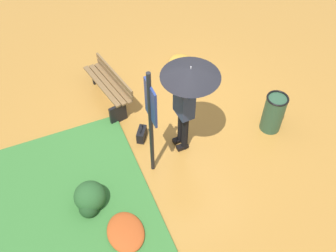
{
  "coord_description": "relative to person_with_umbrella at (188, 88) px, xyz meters",
  "views": [
    {
      "loc": [
        4.5,
        -2.26,
        5.96
      ],
      "look_at": [
        0.44,
        -0.54,
        0.85
      ],
      "focal_mm": 42.28,
      "sensor_mm": 36.0,
      "label": 1
    }
  ],
  "objects": [
    {
      "name": "info_sign_post",
      "position": [
        0.22,
        -0.72,
        -0.11
      ],
      "size": [
        0.44,
        0.07,
        2.3
      ],
      "color": "black",
      "rests_on": "ground_plane"
    },
    {
      "name": "leaf_pile_far_path",
      "position": [
        1.26,
        -1.61,
        -1.47
      ],
      "size": [
        0.74,
        0.59,
        0.16
      ],
      "color": "#B74C1E",
      "rests_on": "ground_plane"
    },
    {
      "name": "trash_bin",
      "position": [
        0.21,
        1.76,
        -1.13
      ],
      "size": [
        0.42,
        0.42,
        0.83
      ],
      "color": "#2D5138",
      "rests_on": "ground_plane"
    },
    {
      "name": "handbag",
      "position": [
        -0.52,
        -0.67,
        -1.42
      ],
      "size": [
        0.33,
        0.28,
        0.37
      ],
      "color": "black",
      "rests_on": "ground_plane"
    },
    {
      "name": "park_bench",
      "position": [
        -1.75,
        -0.9,
        -1.15
      ],
      "size": [
        1.41,
        0.65,
        0.75
      ],
      "color": "black",
      "rests_on": "ground_plane"
    },
    {
      "name": "ground_plane",
      "position": [
        -0.37,
        0.17,
        -1.55
      ],
      "size": [
        18.0,
        18.0,
        0.0
      ],
      "primitive_type": "plane",
      "color": "#B27A33"
    },
    {
      "name": "leaf_pile_near_person",
      "position": [
        -2.14,
        0.91,
        -1.47
      ],
      "size": [
        0.71,
        0.57,
        0.16
      ],
      "color": "gold",
      "rests_on": "ground_plane"
    },
    {
      "name": "person_with_umbrella",
      "position": [
        0.0,
        0.0,
        0.0
      ],
      "size": [
        0.96,
        0.96,
        2.04
      ],
      "color": "black",
      "rests_on": "ground_plane"
    },
    {
      "name": "shrub_cluster",
      "position": [
        0.53,
        -1.97,
        -1.33
      ],
      "size": [
        0.59,
        0.53,
        0.48
      ],
      "color": "#285628",
      "rests_on": "ground_plane"
    }
  ]
}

